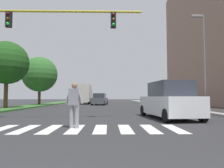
% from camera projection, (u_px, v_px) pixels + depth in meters
% --- Properties ---
extents(ground_plane, '(140.00, 140.00, 0.00)m').
position_uv_depth(ground_plane, '(103.00, 105.00, 31.20)').
color(ground_plane, '#2D2D30').
extents(crosswalk, '(6.75, 2.20, 0.01)m').
position_uv_depth(crosswalk, '(88.00, 129.00, 7.52)').
color(crosswalk, silver).
rests_on(crosswalk, ground_plane).
extents(median_strip, '(2.69, 64.00, 0.15)m').
position_uv_depth(median_strip, '(44.00, 105.00, 29.05)').
color(median_strip, '#386B2D').
rests_on(median_strip, ground_plane).
extents(tree_mid, '(3.99, 3.99, 6.18)m').
position_uv_depth(tree_mid, '(7.00, 63.00, 19.34)').
color(tree_mid, '#4C3823').
rests_on(tree_mid, median_strip).
extents(tree_far, '(4.60, 4.60, 6.29)m').
position_uv_depth(tree_far, '(40.00, 74.00, 27.48)').
color(tree_far, '#4C3823').
rests_on(tree_far, median_strip).
extents(sidewalk_right, '(3.00, 64.00, 0.15)m').
position_uv_depth(sidewalk_right, '(165.00, 105.00, 29.36)').
color(sidewalk_right, '#9E9991').
rests_on(sidewalk_right, ground_plane).
extents(traffic_light_gantry, '(9.81, 0.30, 6.00)m').
position_uv_depth(traffic_light_gantry, '(9.00, 33.00, 10.56)').
color(traffic_light_gantry, gold).
rests_on(traffic_light_gantry, median_strip).
extents(street_lamp_right, '(1.02, 0.24, 7.50)m').
position_uv_depth(street_lamp_right, '(203.00, 53.00, 16.25)').
color(street_lamp_right, slate).
rests_on(street_lamp_right, sidewalk_right).
extents(pedestrian_performer, '(0.74, 0.34, 1.69)m').
position_uv_depth(pedestrian_performer, '(74.00, 103.00, 7.76)').
color(pedestrian_performer, gray).
rests_on(pedestrian_performer, ground_plane).
extents(suv_crossing, '(2.43, 4.78, 1.97)m').
position_uv_depth(suv_crossing, '(169.00, 101.00, 11.20)').
color(suv_crossing, silver).
rests_on(suv_crossing, ground_plane).
extents(sedan_midblock, '(2.33, 4.70, 1.67)m').
position_uv_depth(sedan_midblock, '(100.00, 99.00, 30.17)').
color(sedan_midblock, '#474C51').
rests_on(sedan_midblock, ground_plane).
extents(sedan_distant, '(2.09, 4.34, 1.65)m').
position_uv_depth(sedan_distant, '(101.00, 99.00, 38.63)').
color(sedan_distant, silver).
rests_on(sedan_distant, ground_plane).
extents(sedan_far_horizon, '(2.19, 4.55, 1.70)m').
position_uv_depth(sedan_far_horizon, '(100.00, 98.00, 54.05)').
color(sedan_far_horizon, navy).
rests_on(sedan_far_horizon, ground_plane).
extents(truck_box_delivery, '(2.40, 6.20, 3.10)m').
position_uv_depth(truck_box_delivery, '(84.00, 94.00, 34.14)').
color(truck_box_delivery, silver).
rests_on(truck_box_delivery, ground_plane).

